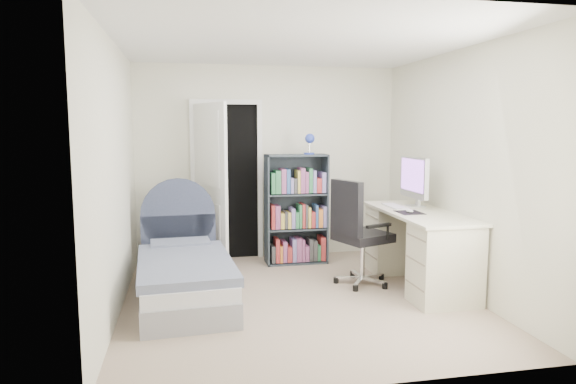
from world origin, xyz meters
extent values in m
cube|color=gray|center=(0.00, 0.00, -0.03)|extent=(3.40, 3.60, 0.05)
cube|color=white|center=(0.00, 0.00, 2.52)|extent=(3.40, 3.60, 0.05)
cube|color=silver|center=(0.00, 1.82, 1.25)|extent=(3.40, 0.05, 2.50)
cube|color=silver|center=(0.00, -1.82, 1.25)|extent=(3.40, 0.05, 2.50)
cube|color=silver|center=(-1.72, 0.00, 1.25)|extent=(0.05, 3.60, 2.50)
cube|color=silver|center=(1.72, 0.00, 1.25)|extent=(0.05, 3.60, 2.50)
cube|color=black|center=(-0.55, 1.80, 1.00)|extent=(0.80, 0.01, 2.00)
cube|color=white|center=(-0.98, 1.77, 1.00)|extent=(0.06, 0.06, 2.00)
cube|color=white|center=(-0.12, 1.77, 1.00)|extent=(0.06, 0.06, 2.00)
cube|color=white|center=(-0.55, 1.77, 2.03)|extent=(0.92, 0.06, 0.06)
cube|color=white|center=(-0.78, 1.41, 1.00)|extent=(0.37, 0.74, 2.00)
cube|color=gray|center=(-1.10, 0.16, 0.12)|extent=(0.96, 1.83, 0.23)
cube|color=silver|center=(-1.10, 0.16, 0.29)|extent=(0.94, 1.79, 0.14)
cube|color=slate|center=(-1.10, 0.07, 0.40)|extent=(0.98, 1.57, 0.09)
cube|color=slate|center=(-1.15, 0.80, 0.42)|extent=(0.66, 0.40, 0.11)
cube|color=#383F57|center=(-1.17, 1.08, 0.36)|extent=(0.85, 0.11, 0.71)
cylinder|color=#383F57|center=(-1.17, 1.08, 0.71)|extent=(0.85, 0.11, 0.84)
cylinder|color=tan|center=(-1.21, 1.33, 0.23)|extent=(0.03, 0.03, 0.47)
cylinder|color=tan|center=(-1.21, 1.64, 0.23)|extent=(0.03, 0.03, 0.47)
cylinder|color=tan|center=(-0.90, 1.33, 0.23)|extent=(0.03, 0.03, 0.47)
cylinder|color=tan|center=(-0.90, 1.64, 0.23)|extent=(0.03, 0.03, 0.47)
cube|color=tan|center=(-1.06, 1.49, 0.45)|extent=(0.37, 0.37, 0.03)
cube|color=tan|center=(-1.06, 1.49, 0.16)|extent=(0.33, 0.33, 0.02)
cube|color=#B24C33|center=(-1.10, 1.49, 0.48)|extent=(0.15, 0.20, 0.03)
cube|color=#3F598C|center=(-1.10, 1.49, 0.51)|extent=(0.14, 0.20, 0.03)
cube|color=#D8CC7F|center=(-1.10, 1.49, 0.54)|extent=(0.13, 0.19, 0.03)
cylinder|color=silver|center=(-0.78, 1.45, 0.01)|extent=(0.19, 0.19, 0.02)
cylinder|color=silver|center=(-0.78, 1.45, 0.65)|extent=(0.01, 0.01, 1.28)
sphere|color=silver|center=(-0.73, 1.41, 1.27)|extent=(0.07, 0.07, 0.07)
cube|color=#313B43|center=(-0.09, 1.38, 0.69)|extent=(0.02, 0.33, 1.37)
cube|color=#313B43|center=(0.66, 1.38, 0.69)|extent=(0.02, 0.33, 1.37)
cube|color=#313B43|center=(0.28, 1.38, 1.36)|extent=(0.77, 0.33, 0.02)
cube|color=#313B43|center=(0.28, 1.38, 0.01)|extent=(0.77, 0.33, 0.02)
cube|color=#313B43|center=(0.28, 1.54, 0.69)|extent=(0.77, 0.01, 1.37)
cube|color=#313B43|center=(0.28, 1.38, 0.44)|extent=(0.73, 0.31, 0.02)
cube|color=#313B43|center=(0.28, 1.38, 0.88)|extent=(0.73, 0.31, 0.02)
cylinder|color=#273CAD|center=(0.45, 1.38, 1.38)|extent=(0.13, 0.13, 0.02)
cylinder|color=silver|center=(0.45, 1.38, 1.47)|extent=(0.02, 0.02, 0.18)
sphere|color=#273CAD|center=(0.45, 1.35, 1.57)|extent=(0.12, 0.12, 0.12)
cube|color=#3F3F3F|center=(-0.03, 1.36, 0.13)|extent=(0.05, 0.23, 0.21)
cube|color=#B23333|center=(0.03, 1.36, 0.18)|extent=(0.05, 0.23, 0.30)
cube|color=orange|center=(0.07, 1.36, 0.14)|extent=(0.03, 0.23, 0.21)
cube|color=#994C7F|center=(0.12, 1.36, 0.16)|extent=(0.05, 0.23, 0.26)
cube|color=#B23333|center=(0.18, 1.36, 0.13)|extent=(0.06, 0.23, 0.19)
cube|color=#7F72B2|center=(0.24, 1.36, 0.18)|extent=(0.05, 0.23, 0.29)
cube|color=#994C7F|center=(0.30, 1.36, 0.18)|extent=(0.06, 0.23, 0.29)
cube|color=#994C7F|center=(0.35, 1.36, 0.17)|extent=(0.03, 0.23, 0.28)
cube|color=#994C7F|center=(0.40, 1.36, 0.13)|extent=(0.05, 0.23, 0.19)
cube|color=#3F3F3F|center=(0.45, 1.36, 0.17)|extent=(0.05, 0.23, 0.28)
cube|color=#3F3F3F|center=(0.51, 1.36, 0.16)|extent=(0.05, 0.23, 0.26)
cube|color=#337F4C|center=(0.56, 1.36, 0.13)|extent=(0.04, 0.23, 0.20)
cube|color=#B23333|center=(0.61, 1.36, 0.18)|extent=(0.06, 0.23, 0.30)
cube|color=#B23333|center=(-0.03, 1.36, 0.61)|extent=(0.04, 0.23, 0.29)
cube|color=#994C7F|center=(0.03, 1.36, 0.60)|extent=(0.06, 0.23, 0.29)
cube|color=#D8BF4C|center=(0.09, 1.36, 0.56)|extent=(0.05, 0.23, 0.19)
cube|color=#3F3F3F|center=(0.13, 1.36, 0.57)|extent=(0.03, 0.23, 0.21)
cube|color=#D8BF4C|center=(0.17, 1.36, 0.56)|extent=(0.04, 0.23, 0.20)
cube|color=#7F72B2|center=(0.22, 1.36, 0.58)|extent=(0.05, 0.23, 0.25)
cube|color=#337F4C|center=(0.27, 1.36, 0.56)|extent=(0.04, 0.23, 0.20)
cube|color=#337F4C|center=(0.31, 1.36, 0.61)|extent=(0.03, 0.23, 0.29)
cube|color=#B23333|center=(0.35, 1.36, 0.61)|extent=(0.03, 0.23, 0.30)
cube|color=#3F3F3F|center=(0.39, 1.36, 0.61)|extent=(0.03, 0.23, 0.29)
cube|color=#D8BF4C|center=(0.43, 1.36, 0.59)|extent=(0.03, 0.23, 0.25)
cube|color=#B23333|center=(0.48, 1.36, 0.56)|extent=(0.05, 0.23, 0.20)
cube|color=#335999|center=(0.52, 1.36, 0.60)|extent=(0.03, 0.23, 0.28)
cube|color=orange|center=(0.57, 1.36, 0.58)|extent=(0.05, 0.23, 0.23)
cube|color=#7F72B2|center=(0.63, 1.36, 0.59)|extent=(0.05, 0.23, 0.26)
cube|color=#337F4C|center=(-0.03, 1.36, 1.03)|extent=(0.05, 0.23, 0.25)
cube|color=#337F4C|center=(0.03, 1.36, 1.04)|extent=(0.06, 0.23, 0.28)
cube|color=#994C7F|center=(0.10, 1.36, 1.05)|extent=(0.06, 0.23, 0.30)
cube|color=#335999|center=(0.16, 1.36, 1.05)|extent=(0.05, 0.23, 0.30)
cube|color=#7F72B2|center=(0.21, 1.36, 0.99)|extent=(0.04, 0.23, 0.19)
cube|color=#3F3F3F|center=(0.25, 1.36, 0.99)|extent=(0.04, 0.23, 0.18)
cube|color=#D8BF4C|center=(0.29, 1.36, 1.04)|extent=(0.03, 0.23, 0.28)
cube|color=#994C7F|center=(0.34, 1.36, 1.05)|extent=(0.06, 0.23, 0.31)
cube|color=#994C7F|center=(0.40, 1.36, 1.03)|extent=(0.04, 0.23, 0.26)
cube|color=#337F4C|center=(0.44, 1.36, 1.05)|extent=(0.05, 0.23, 0.30)
cube|color=#7F72B2|center=(0.49, 1.36, 1.04)|extent=(0.04, 0.23, 0.28)
cube|color=#B23333|center=(0.55, 1.36, 0.99)|extent=(0.06, 0.23, 0.18)
cube|color=#7F72B2|center=(0.61, 1.36, 1.03)|extent=(0.05, 0.23, 0.25)
cube|color=beige|center=(1.36, 0.17, 0.80)|extent=(0.67, 1.68, 0.03)
cube|color=beige|center=(1.36, -0.42, 0.39)|extent=(0.62, 0.45, 0.79)
cube|color=beige|center=(1.36, 0.77, 0.39)|extent=(0.62, 0.45, 0.79)
cube|color=silver|center=(1.48, 0.51, 0.82)|extent=(0.18, 0.18, 0.01)
cube|color=silver|center=(1.51, 0.51, 0.95)|extent=(0.03, 0.07, 0.25)
cube|color=silver|center=(1.45, 0.51, 1.15)|extent=(0.05, 0.63, 0.45)
cube|color=#AB5DE3|center=(1.43, 0.51, 1.17)|extent=(0.00, 0.56, 0.36)
cube|color=white|center=(1.23, 0.51, 0.82)|extent=(0.15, 0.45, 0.02)
cube|color=black|center=(1.23, 0.12, 0.82)|extent=(0.25, 0.29, 0.00)
ellipsoid|color=white|center=(1.23, 0.12, 0.83)|extent=(0.07, 0.11, 0.03)
cube|color=silver|center=(0.94, 0.41, 0.06)|extent=(0.29, 0.14, 0.03)
cylinder|color=black|center=(1.07, 0.46, 0.03)|extent=(0.08, 0.08, 0.06)
cube|color=silver|center=(0.80, 0.50, 0.06)|extent=(0.06, 0.30, 0.03)
cylinder|color=black|center=(0.79, 0.64, 0.03)|extent=(0.08, 0.08, 0.06)
cube|color=silver|center=(0.67, 0.40, 0.06)|extent=(0.30, 0.12, 0.03)
cylinder|color=black|center=(0.53, 0.43, 0.03)|extent=(0.08, 0.08, 0.06)
cube|color=silver|center=(0.73, 0.24, 0.06)|extent=(0.20, 0.27, 0.03)
cylinder|color=black|center=(0.65, 0.12, 0.03)|extent=(0.08, 0.08, 0.06)
cube|color=silver|center=(0.89, 0.25, 0.06)|extent=(0.22, 0.26, 0.03)
cylinder|color=black|center=(0.98, 0.14, 0.03)|extent=(0.08, 0.08, 0.06)
cylinder|color=silver|center=(0.80, 0.36, 0.28)|extent=(0.07, 0.07, 0.44)
cube|color=black|center=(0.80, 0.36, 0.53)|extent=(0.65, 0.65, 0.09)
cube|color=black|center=(0.59, 0.28, 0.86)|extent=(0.23, 0.46, 0.58)
cube|color=black|center=(0.88, 0.10, 0.69)|extent=(0.31, 0.15, 0.03)
cube|color=black|center=(0.69, 0.61, 0.69)|extent=(0.31, 0.15, 0.03)
camera|label=1|loc=(-1.07, -4.85, 1.70)|focal=32.00mm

